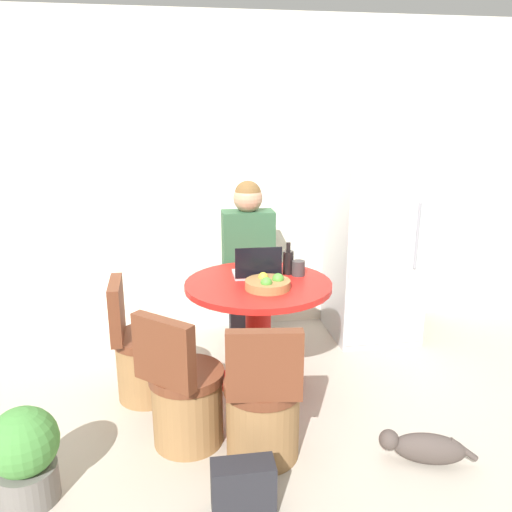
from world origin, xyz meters
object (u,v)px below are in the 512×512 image
object	(u,v)px
person_seated	(248,255)
potted_plant	(25,454)
chair_near_camera	(263,412)
bottle	(288,262)
dining_table	(258,318)
fruit_bowl	(268,284)
cat	(425,448)
handbag	(243,487)
refrigerator	(375,238)
chair_near_left_corner	(185,399)
chair_left_side	(144,358)
laptop	(257,270)

from	to	relation	value
person_seated	potted_plant	bearing A→B (deg)	51.50
chair_near_camera	bottle	xyz separation A→B (m)	(0.32, 0.91, 0.57)
dining_table	person_seated	distance (m)	0.75
fruit_bowl	person_seated	bearing A→B (deg)	91.40
potted_plant	cat	bearing A→B (deg)	-0.78
handbag	chair_near_camera	bearing A→B (deg)	67.77
refrigerator	bottle	xyz separation A→B (m)	(-0.84, -0.56, -0.01)
chair_near_left_corner	chair_left_side	distance (m)	0.60
fruit_bowl	bottle	size ratio (longest dim) A/B	1.30
chair_near_camera	chair_near_left_corner	world-z (taller)	same
laptop	potted_plant	distance (m)	1.72
dining_table	chair_near_left_corner	xyz separation A→B (m)	(-0.51, -0.58, -0.23)
chair_near_camera	laptop	bearing A→B (deg)	-89.65
dining_table	handbag	bearing A→B (deg)	-102.22
chair_left_side	laptop	xyz separation A→B (m)	(0.77, 0.15, 0.53)
chair_near_left_corner	laptop	bearing A→B (deg)	-85.54
person_seated	chair_left_side	bearing A→B (deg)	43.30
refrigerator	handbag	size ratio (longest dim) A/B	5.65
laptop	fruit_bowl	world-z (taller)	laptop
chair_near_left_corner	handbag	size ratio (longest dim) A/B	2.72
person_seated	refrigerator	bearing A→B (deg)	-179.92
chair_near_camera	chair_left_side	bearing A→B (deg)	-40.22
chair_near_left_corner	bottle	xyz separation A→B (m)	(0.74, 0.73, 0.57)
chair_near_camera	laptop	size ratio (longest dim) A/B	2.60
chair_left_side	potted_plant	bearing A→B (deg)	147.57
chair_near_camera	person_seated	bearing A→B (deg)	-87.57
dining_table	chair_near_camera	distance (m)	0.80
person_seated	fruit_bowl	xyz separation A→B (m)	(0.02, -0.85, 0.04)
refrigerator	chair_left_side	distance (m)	2.07
chair_near_left_corner	potted_plant	world-z (taller)	chair_near_left_corner
chair_near_camera	potted_plant	size ratio (longest dim) A/B	1.66
fruit_bowl	cat	world-z (taller)	fruit_bowl
dining_table	fruit_bowl	size ratio (longest dim) A/B	3.37
dining_table	handbag	world-z (taller)	dining_table
laptop	refrigerator	bearing A→B (deg)	-150.79
dining_table	chair_near_left_corner	distance (m)	0.80
dining_table	potted_plant	size ratio (longest dim) A/B	1.98
cat	potted_plant	size ratio (longest dim) A/B	1.02
chair_near_left_corner	cat	xyz separation A→B (m)	(1.27, -0.37, -0.18)
bottle	handbag	size ratio (longest dim) A/B	0.74
chair_near_left_corner	bottle	size ratio (longest dim) A/B	3.66
chair_near_left_corner	potted_plant	xyz separation A→B (m)	(-0.76, -0.34, -0.02)
laptop	potted_plant	size ratio (longest dim) A/B	0.64
refrigerator	person_seated	distance (m)	1.06
chair_near_left_corner	handbag	world-z (taller)	chair_near_left_corner
refrigerator	chair_near_camera	xyz separation A→B (m)	(-1.17, -1.47, -0.57)
dining_table	person_seated	bearing A→B (deg)	88.19
chair_left_side	potted_plant	xyz separation A→B (m)	(-0.50, -0.88, -0.02)
person_seated	potted_plant	world-z (taller)	person_seated
dining_table	person_seated	xyz separation A→B (m)	(0.02, 0.71, 0.25)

